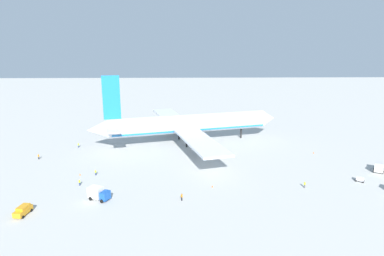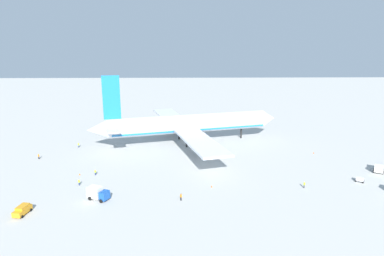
% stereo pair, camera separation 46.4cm
% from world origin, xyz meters
% --- Properties ---
extents(ground_plane, '(600.00, 600.00, 0.00)m').
position_xyz_m(ground_plane, '(0.00, 0.00, 0.00)').
color(ground_plane, '#B2B2AD').
extents(airliner, '(72.76, 74.90, 26.16)m').
position_xyz_m(airliner, '(-1.24, -0.34, 7.28)').
color(airliner, silver).
rests_on(airliner, ground).
extents(service_truck_0, '(4.48, 5.25, 2.61)m').
position_xyz_m(service_truck_0, '(54.29, -32.30, 1.40)').
color(service_truck_0, white).
rests_on(service_truck_0, ground).
extents(service_truck_2, '(5.65, 4.32, 3.07)m').
position_xyz_m(service_truck_2, '(-22.96, -48.13, 1.63)').
color(service_truck_2, '#194CA5').
rests_on(service_truck_2, ground).
extents(service_van, '(2.58, 4.73, 1.97)m').
position_xyz_m(service_van, '(-37.37, -54.93, 1.03)').
color(service_van, orange).
rests_on(service_van, ground).
extents(baggage_cart_0, '(2.72, 2.43, 1.30)m').
position_xyz_m(baggage_cart_0, '(44.91, -39.37, 0.71)').
color(baggage_cart_0, '#595B60').
rests_on(baggage_cart_0, ground).
extents(ground_worker_0, '(0.43, 0.43, 1.70)m').
position_xyz_m(ground_worker_0, '(28.42, -43.00, 0.87)').
color(ground_worker_0, '#3F3F47').
rests_on(ground_worker_0, ground).
extents(ground_worker_1, '(0.56, 0.56, 1.78)m').
position_xyz_m(ground_worker_1, '(-49.79, -18.26, 0.91)').
color(ground_worker_1, black).
rests_on(ground_worker_1, ground).
extents(ground_worker_2, '(0.44, 0.44, 1.78)m').
position_xyz_m(ground_worker_2, '(-40.86, -5.70, 0.91)').
color(ground_worker_2, navy).
rests_on(ground_worker_2, ground).
extents(ground_worker_3, '(0.52, 0.52, 1.77)m').
position_xyz_m(ground_worker_3, '(-3.21, -49.25, 0.90)').
color(ground_worker_3, black).
rests_on(ground_worker_3, ground).
extents(ground_worker_4, '(0.56, 0.56, 1.68)m').
position_xyz_m(ground_worker_4, '(-29.99, -39.80, 0.85)').
color(ground_worker_4, navy).
rests_on(ground_worker_4, ground).
extents(ground_worker_5, '(0.57, 0.57, 1.65)m').
position_xyz_m(ground_worker_5, '(-27.64, -32.75, 0.83)').
color(ground_worker_5, navy).
rests_on(ground_worker_5, ground).
extents(traffic_cone_0, '(0.36, 0.36, 0.55)m').
position_xyz_m(traffic_cone_0, '(42.10, -14.95, 0.28)').
color(traffic_cone_0, orange).
rests_on(traffic_cone_0, ground).
extents(traffic_cone_1, '(0.36, 0.36, 0.55)m').
position_xyz_m(traffic_cone_1, '(4.68, -41.95, 0.28)').
color(traffic_cone_1, orange).
rests_on(traffic_cone_1, ground).
extents(traffic_cone_2, '(0.36, 0.36, 0.55)m').
position_xyz_m(traffic_cone_2, '(-32.11, -32.69, 0.28)').
color(traffic_cone_2, orange).
rests_on(traffic_cone_2, ground).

